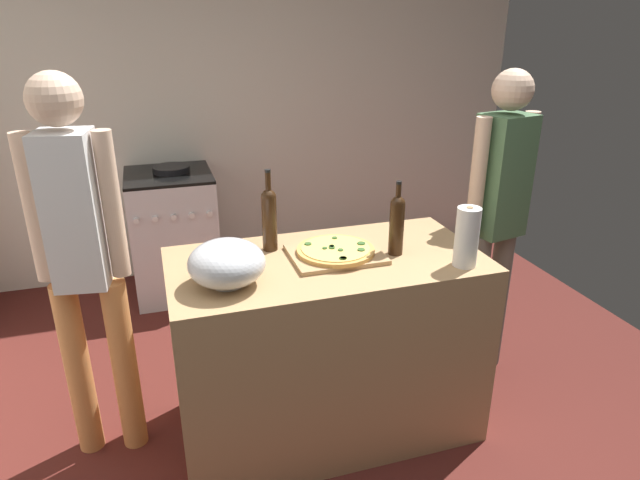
% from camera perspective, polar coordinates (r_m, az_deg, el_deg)
% --- Properties ---
extents(ground_plane, '(4.46, 3.35, 0.02)m').
position_cam_1_polar(ground_plane, '(3.45, -3.30, -11.39)').
color(ground_plane, '#511E19').
extents(kitchen_wall_rear, '(4.46, 0.10, 2.60)m').
position_cam_1_polar(kitchen_wall_rear, '(4.32, -8.52, 14.00)').
color(kitchen_wall_rear, silver).
rests_on(kitchen_wall_rear, ground_plane).
extents(counter, '(1.38, 0.70, 0.90)m').
position_cam_1_polar(counter, '(2.65, 0.66, -10.82)').
color(counter, tan).
rests_on(counter, ground_plane).
extents(cutting_board, '(0.40, 0.32, 0.02)m').
position_cam_1_polar(cutting_board, '(2.46, 1.61, -1.48)').
color(cutting_board, tan).
rests_on(cutting_board, counter).
extents(pizza, '(0.35, 0.35, 0.03)m').
position_cam_1_polar(pizza, '(2.45, 1.62, -1.03)').
color(pizza, tan).
rests_on(pizza, cutting_board).
extents(mixing_bowl, '(0.31, 0.31, 0.19)m').
position_cam_1_polar(mixing_bowl, '(2.20, -9.57, -2.38)').
color(mixing_bowl, '#B2B2B7').
rests_on(mixing_bowl, counter).
extents(paper_towel_roll, '(0.10, 0.10, 0.26)m').
position_cam_1_polar(paper_towel_roll, '(2.41, 14.85, 0.29)').
color(paper_towel_roll, white).
rests_on(paper_towel_roll, counter).
extents(wine_bottle_amber, '(0.07, 0.07, 0.38)m').
position_cam_1_polar(wine_bottle_amber, '(2.49, -5.24, 2.42)').
color(wine_bottle_amber, '#331E0F').
rests_on(wine_bottle_amber, counter).
extents(wine_bottle_dark, '(0.07, 0.07, 0.34)m').
position_cam_1_polar(wine_bottle_dark, '(2.46, 7.90, 1.79)').
color(wine_bottle_dark, '#331E0F').
rests_on(wine_bottle_dark, counter).
extents(recipe_sheet, '(0.22, 0.16, 0.00)m').
position_cam_1_polar(recipe_sheet, '(2.52, -9.93, -1.39)').
color(recipe_sheet, white).
rests_on(recipe_sheet, counter).
extents(stove, '(0.58, 0.63, 0.93)m').
position_cam_1_polar(stove, '(4.09, -14.77, 0.67)').
color(stove, '#B7B7BC').
rests_on(stove, ground_plane).
extents(person_in_stripes, '(0.37, 0.23, 1.71)m').
position_cam_1_polar(person_in_stripes, '(2.47, -23.32, -1.26)').
color(person_in_stripes, '#D88C4C').
rests_on(person_in_stripes, ground_plane).
extents(person_in_red, '(0.40, 0.24, 1.66)m').
position_cam_1_polar(person_in_red, '(3.02, 17.81, 3.17)').
color(person_in_red, slate).
rests_on(person_in_red, ground_plane).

